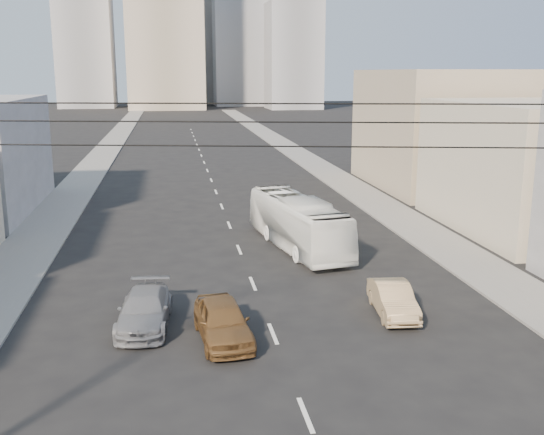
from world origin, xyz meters
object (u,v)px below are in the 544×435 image
object	(u,v)px
sedan_grey	(145,310)
sedan_tan	(393,299)
sedan_brown	(223,321)
city_bus	(298,222)

from	to	relation	value
sedan_grey	sedan_tan	bearing A→B (deg)	3.08
sedan_tan	sedan_grey	distance (m)	10.09
sedan_tan	sedan_brown	bearing A→B (deg)	-162.49
city_bus	sedan_tan	xyz separation A→B (m)	(1.87, -10.71, -0.81)
sedan_brown	sedan_grey	world-z (taller)	sedan_brown
city_bus	sedan_grey	bearing A→B (deg)	-138.11
city_bus	sedan_brown	xyz separation A→B (m)	(-5.29, -12.22, -0.70)
sedan_brown	sedan_tan	bearing A→B (deg)	6.41
sedan_brown	sedan_grey	distance (m)	3.45
sedan_brown	city_bus	bearing A→B (deg)	61.09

